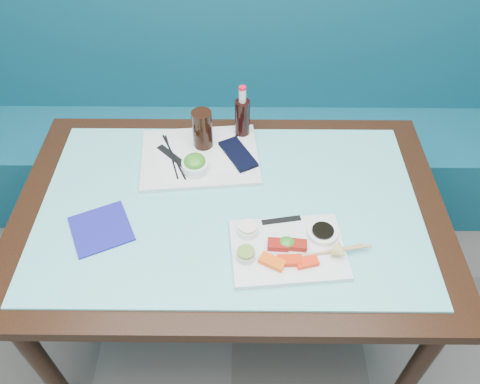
{
  "coord_description": "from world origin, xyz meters",
  "views": [
    {
      "loc": [
        0.04,
        0.45,
        1.89
      ],
      "look_at": [
        0.03,
        1.47,
        0.8
      ],
      "focal_mm": 35.0,
      "sensor_mm": 36.0,
      "label": 1
    }
  ],
  "objects_px": {
    "serving_tray": "(200,157)",
    "blue_napkin": "(101,229)",
    "booth_bench": "(235,130)",
    "sashimi_plate": "(288,250)",
    "seaweed_bowl": "(195,166)",
    "cola_bottle_body": "(242,119)",
    "cola_glass": "(202,129)",
    "dining_table": "(230,222)"
  },
  "relations": [
    {
      "from": "booth_bench",
      "to": "cola_bottle_body",
      "type": "distance_m",
      "value": 0.68
    },
    {
      "from": "seaweed_bowl",
      "to": "cola_bottle_body",
      "type": "height_order",
      "value": "cola_bottle_body"
    },
    {
      "from": "serving_tray",
      "to": "seaweed_bowl",
      "type": "distance_m",
      "value": 0.08
    },
    {
      "from": "dining_table",
      "to": "serving_tray",
      "type": "bearing_deg",
      "value": 117.14
    },
    {
      "from": "blue_napkin",
      "to": "cola_glass",
      "type": "bearing_deg",
      "value": 52.14
    },
    {
      "from": "seaweed_bowl",
      "to": "cola_glass",
      "type": "relative_size",
      "value": 0.62
    },
    {
      "from": "booth_bench",
      "to": "cola_bottle_body",
      "type": "xyz_separation_m",
      "value": [
        0.04,
        -0.5,
        0.46
      ]
    },
    {
      "from": "booth_bench",
      "to": "dining_table",
      "type": "relative_size",
      "value": 2.14
    },
    {
      "from": "booth_bench",
      "to": "sashimi_plate",
      "type": "bearing_deg",
      "value": -80.24
    },
    {
      "from": "dining_table",
      "to": "seaweed_bowl",
      "type": "relative_size",
      "value": 15.49
    },
    {
      "from": "serving_tray",
      "to": "booth_bench",
      "type": "bearing_deg",
      "value": 74.41
    },
    {
      "from": "serving_tray",
      "to": "cola_glass",
      "type": "relative_size",
      "value": 2.82
    },
    {
      "from": "dining_table",
      "to": "blue_napkin",
      "type": "relative_size",
      "value": 8.12
    },
    {
      "from": "blue_napkin",
      "to": "booth_bench",
      "type": "bearing_deg",
      "value": 67.33
    },
    {
      "from": "cola_bottle_body",
      "to": "blue_napkin",
      "type": "height_order",
      "value": "cola_bottle_body"
    },
    {
      "from": "booth_bench",
      "to": "serving_tray",
      "type": "bearing_deg",
      "value": -100.1
    },
    {
      "from": "booth_bench",
      "to": "sashimi_plate",
      "type": "height_order",
      "value": "booth_bench"
    },
    {
      "from": "sashimi_plate",
      "to": "blue_napkin",
      "type": "xyz_separation_m",
      "value": [
        -0.57,
        0.08,
        -0.01
      ]
    },
    {
      "from": "cola_glass",
      "to": "cola_bottle_body",
      "type": "relative_size",
      "value": 0.94
    },
    {
      "from": "seaweed_bowl",
      "to": "cola_bottle_body",
      "type": "distance_m",
      "value": 0.26
    },
    {
      "from": "cola_bottle_body",
      "to": "cola_glass",
      "type": "bearing_deg",
      "value": -152.88
    },
    {
      "from": "cola_glass",
      "to": "sashimi_plate",
      "type": "bearing_deg",
      "value": -58.77
    },
    {
      "from": "sashimi_plate",
      "to": "blue_napkin",
      "type": "height_order",
      "value": "sashimi_plate"
    },
    {
      "from": "dining_table",
      "to": "sashimi_plate",
      "type": "height_order",
      "value": "sashimi_plate"
    },
    {
      "from": "seaweed_bowl",
      "to": "serving_tray",
      "type": "bearing_deg",
      "value": 82.41
    },
    {
      "from": "booth_bench",
      "to": "serving_tray",
      "type": "height_order",
      "value": "booth_bench"
    },
    {
      "from": "cola_glass",
      "to": "blue_napkin",
      "type": "height_order",
      "value": "cola_glass"
    },
    {
      "from": "booth_bench",
      "to": "dining_table",
      "type": "bearing_deg",
      "value": -90.0
    },
    {
      "from": "dining_table",
      "to": "blue_napkin",
      "type": "bearing_deg",
      "value": -164.82
    },
    {
      "from": "seaweed_bowl",
      "to": "cola_glass",
      "type": "xyz_separation_m",
      "value": [
        0.02,
        0.13,
        0.05
      ]
    },
    {
      "from": "booth_bench",
      "to": "dining_table",
      "type": "distance_m",
      "value": 0.89
    },
    {
      "from": "cola_glass",
      "to": "cola_bottle_body",
      "type": "distance_m",
      "value": 0.16
    },
    {
      "from": "booth_bench",
      "to": "blue_napkin",
      "type": "relative_size",
      "value": 17.4
    },
    {
      "from": "serving_tray",
      "to": "blue_napkin",
      "type": "relative_size",
      "value": 2.37
    },
    {
      "from": "booth_bench",
      "to": "seaweed_bowl",
      "type": "bearing_deg",
      "value": -99.83
    },
    {
      "from": "seaweed_bowl",
      "to": "cola_bottle_body",
      "type": "bearing_deg",
      "value": 51.65
    },
    {
      "from": "booth_bench",
      "to": "cola_glass",
      "type": "height_order",
      "value": "booth_bench"
    },
    {
      "from": "booth_bench",
      "to": "cola_bottle_body",
      "type": "relative_size",
      "value": 19.35
    },
    {
      "from": "dining_table",
      "to": "sashimi_plate",
      "type": "bearing_deg",
      "value": -46.52
    },
    {
      "from": "seaweed_bowl",
      "to": "blue_napkin",
      "type": "relative_size",
      "value": 0.52
    },
    {
      "from": "cola_glass",
      "to": "seaweed_bowl",
      "type": "bearing_deg",
      "value": -98.75
    },
    {
      "from": "booth_bench",
      "to": "sashimi_plate",
      "type": "relative_size",
      "value": 9.01
    }
  ]
}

